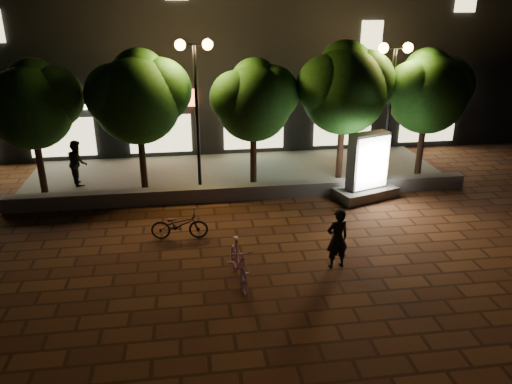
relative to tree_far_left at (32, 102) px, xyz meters
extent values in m
plane|color=#57311B|center=(6.95, -5.46, -3.29)|extent=(80.00, 80.00, 0.00)
cube|color=#66645E|center=(6.95, -1.46, -3.04)|extent=(16.00, 0.45, 0.50)
cube|color=#66645E|center=(6.95, 1.04, -3.25)|extent=(16.00, 5.00, 0.08)
cube|color=black|center=(6.95, 7.54, 1.71)|extent=(28.00, 8.00, 10.00)
cube|color=silver|center=(-0.05, 3.48, -0.69)|extent=(3.20, 0.12, 0.70)
cube|color=beige|center=(-0.05, 3.48, -2.19)|extent=(2.60, 0.10, 1.60)
cube|color=#CB4C25|center=(3.95, 3.48, -0.69)|extent=(3.20, 0.12, 0.70)
cube|color=beige|center=(3.95, 3.48, -2.19)|extent=(2.60, 0.10, 1.60)
cube|color=#42C4DD|center=(7.95, 3.48, -0.69)|extent=(3.20, 0.12, 0.70)
cube|color=beige|center=(7.95, 3.48, -2.19)|extent=(2.60, 0.10, 1.60)
cube|color=orange|center=(11.95, 3.48, -0.69)|extent=(3.20, 0.12, 0.70)
cube|color=beige|center=(11.95, 3.48, -2.19)|extent=(2.60, 0.10, 1.60)
cube|color=white|center=(15.95, 3.48, -0.69)|extent=(3.20, 0.12, 0.70)
cube|color=beige|center=(15.95, 3.48, -2.19)|extent=(2.60, 0.10, 1.60)
cube|color=beige|center=(12.95, 3.48, 1.71)|extent=(0.90, 0.10, 1.20)
cylinder|color=#321D13|center=(-0.05, -0.06, -2.09)|extent=(0.24, 0.24, 2.25)
sphere|color=#234F17|center=(-0.05, -0.06, -0.19)|extent=(2.80, 2.80, 2.80)
sphere|color=#234F17|center=(0.65, 0.14, 0.11)|extent=(2.10, 2.10, 2.10)
sphere|color=#234F17|center=(-0.68, -0.21, 0.06)|extent=(1.96, 1.96, 1.96)
sphere|color=#234F17|center=(0.05, 0.29, 0.51)|extent=(1.82, 1.82, 1.82)
cylinder|color=#321D13|center=(3.45, -0.06, -2.04)|extent=(0.24, 0.24, 2.34)
sphere|color=#234F17|center=(3.45, -0.06, -0.05)|extent=(3.00, 3.00, 3.00)
sphere|color=#234F17|center=(4.20, 0.14, 0.25)|extent=(2.25, 2.25, 2.25)
sphere|color=#234F17|center=(2.77, -0.21, 0.20)|extent=(2.10, 2.10, 2.10)
sphere|color=#234F17|center=(3.55, 0.29, 0.70)|extent=(1.95, 1.95, 1.95)
cylinder|color=#321D13|center=(7.45, -0.06, -2.11)|extent=(0.24, 0.24, 2.21)
sphere|color=#234F17|center=(7.45, -0.06, -0.26)|extent=(2.70, 2.70, 2.70)
sphere|color=#234F17|center=(8.12, 0.14, 0.04)|extent=(2.03, 2.03, 2.02)
sphere|color=#234F17|center=(6.84, -0.21, -0.01)|extent=(1.89, 1.89, 1.89)
sphere|color=#234F17|center=(7.55, 0.29, 0.41)|extent=(1.76, 1.76, 1.76)
cylinder|color=#321D13|center=(10.75, -0.06, -2.00)|extent=(0.24, 0.24, 2.43)
sphere|color=#234F17|center=(10.75, -0.06, 0.07)|extent=(3.10, 3.10, 3.10)
sphere|color=#234F17|center=(11.52, 0.14, 0.37)|extent=(2.33, 2.33, 2.33)
sphere|color=#234F17|center=(10.05, -0.21, 0.32)|extent=(2.17, 2.17, 2.17)
sphere|color=#234F17|center=(10.85, 0.29, 0.85)|extent=(2.01, 2.02, 2.02)
cylinder|color=#321D13|center=(13.95, -0.06, -2.06)|extent=(0.24, 0.24, 2.29)
sphere|color=#234F17|center=(13.95, -0.06, -0.12)|extent=(2.90, 2.90, 2.90)
sphere|color=#234F17|center=(14.67, 0.14, 0.18)|extent=(2.18, 2.17, 2.17)
sphere|color=#234F17|center=(13.30, -0.21, 0.13)|extent=(2.03, 2.03, 2.03)
sphere|color=#234F17|center=(14.05, 0.29, 0.61)|extent=(1.89, 1.88, 1.88)
cylinder|color=black|center=(5.45, -0.26, -0.71)|extent=(0.12, 0.12, 5.00)
cylinder|color=black|center=(5.45, -0.26, 1.79)|extent=(0.90, 0.08, 0.08)
sphere|color=#F4993D|center=(5.00, -0.26, 1.79)|extent=(0.36, 0.36, 0.36)
sphere|color=#F4993D|center=(5.90, -0.26, 1.79)|extent=(0.36, 0.36, 0.36)
cylinder|color=black|center=(12.45, -0.26, -0.81)|extent=(0.12, 0.12, 4.80)
cylinder|color=black|center=(12.45, -0.26, 1.59)|extent=(0.90, 0.08, 0.08)
sphere|color=#F4993D|center=(12.00, -0.26, 1.59)|extent=(0.36, 0.36, 0.36)
sphere|color=#F4993D|center=(12.90, -0.26, 1.59)|extent=(0.36, 0.36, 0.36)
cube|color=#66645E|center=(11.13, -1.96, -3.11)|extent=(2.38, 1.72, 0.36)
cube|color=#4C4C51|center=(11.13, -1.96, -1.95)|extent=(1.52, 0.93, 1.97)
cube|color=white|center=(11.22, -2.21, -1.95)|extent=(1.24, 0.46, 1.79)
cube|color=white|center=(11.05, -1.72, -1.95)|extent=(1.24, 0.46, 1.79)
imported|color=#CB83AB|center=(6.17, -6.81, -2.75)|extent=(0.71, 1.86, 1.09)
imported|color=black|center=(8.76, -6.41, -2.47)|extent=(0.66, 0.49, 1.64)
imported|color=black|center=(4.72, -4.20, -2.86)|extent=(1.69, 0.70, 0.87)
imported|color=black|center=(1.05, 0.58, -2.38)|extent=(0.89, 0.99, 1.67)
camera|label=1|loc=(5.09, -17.39, 3.40)|focal=34.93mm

